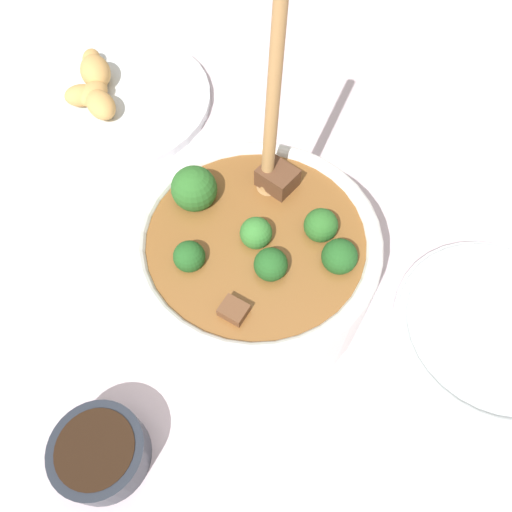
# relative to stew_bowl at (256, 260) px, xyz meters

# --- Properties ---
(ground_plane) EXTENTS (4.00, 4.00, 0.00)m
(ground_plane) POSITION_rel_stew_bowl_xyz_m (-0.00, 0.00, -0.06)
(ground_plane) COLOR silver
(stew_bowl) EXTENTS (0.23, 0.23, 0.30)m
(stew_bowl) POSITION_rel_stew_bowl_xyz_m (0.00, 0.00, 0.00)
(stew_bowl) COLOR white
(stew_bowl) RESTS_ON ground_plane
(condiment_bowl) EXTENTS (0.08, 0.08, 0.04)m
(condiment_bowl) POSITION_rel_stew_bowl_xyz_m (-0.03, 0.21, -0.04)
(condiment_bowl) COLOR #232833
(condiment_bowl) RESTS_ON ground_plane
(empty_plate) EXTENTS (0.21, 0.21, 0.02)m
(empty_plate) POSITION_rel_stew_bowl_xyz_m (-0.20, -0.14, -0.05)
(empty_plate) COLOR white
(empty_plate) RESTS_ON ground_plane
(food_plate) EXTENTS (0.26, 0.26, 0.05)m
(food_plate) POSITION_rel_stew_bowl_xyz_m (0.34, -0.05, -0.05)
(food_plate) COLOR white
(food_plate) RESTS_ON ground_plane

